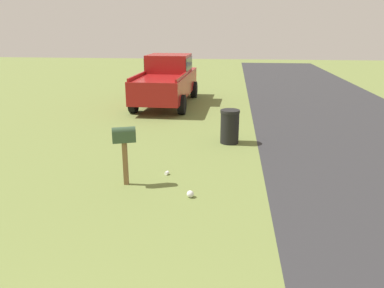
# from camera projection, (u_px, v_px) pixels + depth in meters

# --- Properties ---
(mailbox) EXTENTS (0.35, 0.52, 1.27)m
(mailbox) POSITION_uv_depth(u_px,v_px,m) (124.00, 139.00, 7.80)
(mailbox) COLOR brown
(mailbox) RESTS_ON ground
(pickup_truck) EXTENTS (5.60, 2.30, 2.09)m
(pickup_truck) POSITION_uv_depth(u_px,v_px,m) (167.00, 78.00, 16.31)
(pickup_truck) COLOR maroon
(pickup_truck) RESTS_ON ground
(trash_bin) EXTENTS (0.56, 0.56, 0.98)m
(trash_bin) POSITION_uv_depth(u_px,v_px,m) (230.00, 126.00, 10.85)
(trash_bin) COLOR black
(trash_bin) RESTS_ON ground
(litter_cup_midfield_b) EXTENTS (0.12, 0.11, 0.08)m
(litter_cup_midfield_b) POSITION_uv_depth(u_px,v_px,m) (167.00, 173.00, 8.61)
(litter_cup_midfield_b) COLOR white
(litter_cup_midfield_b) RESTS_ON ground
(litter_bag_near_hydrant) EXTENTS (0.14, 0.14, 0.14)m
(litter_bag_near_hydrant) POSITION_uv_depth(u_px,v_px,m) (190.00, 194.00, 7.46)
(litter_bag_near_hydrant) COLOR silver
(litter_bag_near_hydrant) RESTS_ON ground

